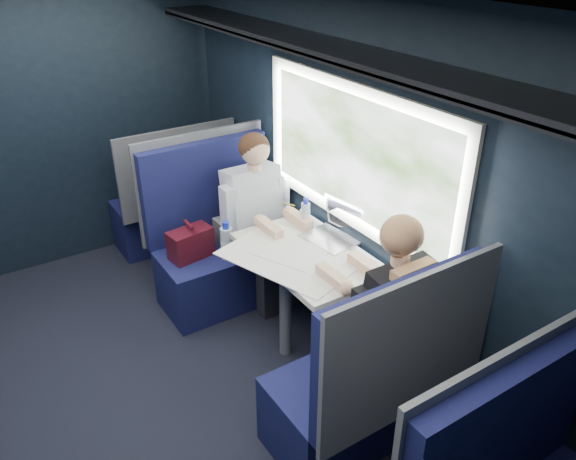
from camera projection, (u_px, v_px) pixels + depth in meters
ground at (165, 404)px, 3.45m from camera, size 2.80×4.20×0.01m
room_shell at (138, 182)px, 2.75m from camera, size 3.00×4.40×2.40m
table at (305, 264)px, 3.62m from camera, size 0.62×1.00×0.74m
seat_bay_near at (220, 247)px, 4.29m from camera, size 1.04×0.62×1.26m
seat_bay_far at (368, 386)px, 3.00m from camera, size 1.04×0.62×1.26m
seat_row_front at (174, 203)px, 4.98m from camera, size 1.04×0.51×1.16m
man at (260, 212)px, 4.14m from camera, size 0.53×0.56×1.32m
woman at (388, 307)px, 3.10m from camera, size 0.53×0.56×1.32m
papers at (291, 256)px, 3.54m from camera, size 0.81×0.96×0.01m
laptop at (337, 228)px, 3.72m from camera, size 0.31×0.38×0.26m
bottle_small at (306, 214)px, 3.86m from camera, size 0.06×0.06×0.21m
cup at (305, 216)px, 3.93m from camera, size 0.07×0.07×0.09m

